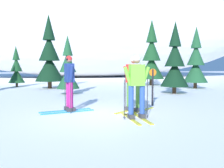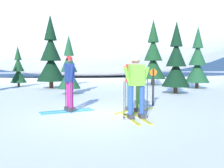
% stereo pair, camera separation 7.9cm
% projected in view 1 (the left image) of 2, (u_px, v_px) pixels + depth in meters
% --- Properties ---
extents(ground_plane, '(120.00, 120.00, 0.00)m').
position_uv_depth(ground_plane, '(101.00, 115.00, 7.39)').
color(ground_plane, white).
extents(skier_red_jacket, '(1.64, 1.46, 1.83)m').
position_uv_depth(skier_red_jacket, '(134.00, 82.00, 7.92)').
color(skier_red_jacket, gold).
rests_on(skier_red_jacket, ground).
extents(skier_lime_jacket, '(0.79, 1.74, 1.82)m').
position_uv_depth(skier_lime_jacket, '(137.00, 86.00, 6.76)').
color(skier_lime_jacket, gold).
rests_on(skier_lime_jacket, ground).
extents(skier_navy_jacket, '(1.81, 0.84, 1.86)m').
position_uv_depth(skier_navy_jacket, '(69.00, 83.00, 7.89)').
color(skier_navy_jacket, '#2893CC').
rests_on(skier_navy_jacket, ground).
extents(pine_tree_left, '(1.16, 1.16, 3.02)m').
position_uv_depth(pine_tree_left, '(16.00, 70.00, 17.56)').
color(pine_tree_left, '#47301E').
rests_on(pine_tree_left, ground).
extents(pine_tree_center_left, '(1.94, 1.94, 5.02)m').
position_uv_depth(pine_tree_center_left, '(49.00, 58.00, 16.20)').
color(pine_tree_center_left, '#47301E').
rests_on(pine_tree_center_left, ground).
extents(pine_tree_center, '(1.23, 1.23, 3.17)m').
position_uv_depth(pine_tree_center, '(68.00, 70.00, 12.76)').
color(pine_tree_center, '#47301E').
rests_on(pine_tree_center, ground).
extents(pine_tree_center_right, '(1.53, 1.53, 3.97)m').
position_uv_depth(pine_tree_center_right, '(175.00, 64.00, 13.16)').
color(pine_tree_center_right, '#47301E').
rests_on(pine_tree_center_right, ground).
extents(pine_tree_right, '(2.01, 2.01, 5.21)m').
position_uv_depth(pine_tree_right, '(151.00, 58.00, 18.95)').
color(pine_tree_right, '#47301E').
rests_on(pine_tree_right, ground).
extents(pine_tree_far_right, '(1.62, 1.62, 4.20)m').
position_uv_depth(pine_tree_far_right, '(196.00, 63.00, 16.24)').
color(pine_tree_far_right, '#47301E').
rests_on(pine_tree_far_right, ground).
extents(snow_ridge_background, '(50.92, 17.26, 15.95)m').
position_uv_depth(snow_ridge_background, '(94.00, 20.00, 32.96)').
color(snow_ridge_background, white).
rests_on(snow_ridge_background, ground).
extents(trail_marker_post, '(0.28, 0.07, 1.41)m').
position_uv_depth(trail_marker_post, '(153.00, 85.00, 9.14)').
color(trail_marker_post, black).
rests_on(trail_marker_post, ground).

